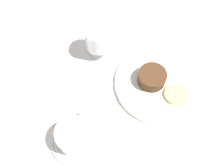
# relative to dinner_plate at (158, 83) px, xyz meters

# --- Properties ---
(ground_plane) EXTENTS (3.00, 3.00, 0.00)m
(ground_plane) POSITION_rel_dinner_plate_xyz_m (-0.02, 0.03, -0.01)
(ground_plane) COLOR white
(dinner_plate) EXTENTS (0.26, 0.26, 0.01)m
(dinner_plate) POSITION_rel_dinner_plate_xyz_m (0.00, 0.00, 0.00)
(dinner_plate) COLOR white
(dinner_plate) RESTS_ON ground_plane
(saucer) EXTENTS (0.13, 0.13, 0.01)m
(saucer) POSITION_rel_dinner_plate_xyz_m (-0.24, 0.17, -0.00)
(saucer) COLOR white
(saucer) RESTS_ON ground_plane
(coffee_cup) EXTENTS (0.12, 0.09, 0.06)m
(coffee_cup) POSITION_rel_dinner_plate_xyz_m (-0.24, 0.17, 0.03)
(coffee_cup) COLOR white
(coffee_cup) RESTS_ON saucer
(spoon) EXTENTS (0.08, 0.10, 0.00)m
(spoon) POSITION_rel_dinner_plate_xyz_m (-0.20, 0.16, 0.00)
(spoon) COLOR silver
(spoon) RESTS_ON saucer
(wine_glass) EXTENTS (0.08, 0.08, 0.11)m
(wine_glass) POSITION_rel_dinner_plate_xyz_m (0.05, 0.21, 0.06)
(wine_glass) COLOR silver
(wine_glass) RESTS_ON ground_plane
(fork) EXTENTS (0.05, 0.19, 0.01)m
(fork) POSITION_rel_dinner_plate_xyz_m (0.19, 0.03, -0.01)
(fork) COLOR silver
(fork) RESTS_ON ground_plane
(dessert_cake) EXTENTS (0.08, 0.08, 0.04)m
(dessert_cake) POSITION_rel_dinner_plate_xyz_m (-0.00, 0.02, 0.02)
(dessert_cake) COLOR #4C2D19
(dessert_cake) RESTS_ON dinner_plate
(pineapple_slice) EXTENTS (0.07, 0.07, 0.01)m
(pineapple_slice) POSITION_rel_dinner_plate_xyz_m (-0.03, -0.06, 0.01)
(pineapple_slice) COLOR #EFE075
(pineapple_slice) RESTS_ON dinner_plate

